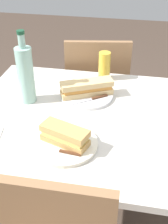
{
  "coord_description": "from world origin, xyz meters",
  "views": [
    {
      "loc": [
        -0.19,
        1.02,
        1.45
      ],
      "look_at": [
        0.0,
        0.0,
        0.75
      ],
      "focal_mm": 47.04,
      "sensor_mm": 36.0,
      "label": 1
    }
  ],
  "objects_px": {
    "water_bottle": "(26,74)",
    "baguette_sandwich_far": "(65,135)",
    "baguette_sandwich_near": "(87,88)",
    "dining_table": "(84,137)",
    "knife_near": "(92,99)",
    "knife_far": "(60,151)",
    "chair_near": "(96,91)",
    "plate_near": "(87,96)",
    "plate_far": "(65,144)",
    "beer_glass": "(104,66)"
  },
  "relations": [
    {
      "from": "dining_table",
      "to": "baguette_sandwich_far",
      "type": "distance_m",
      "value": 0.27
    },
    {
      "from": "dining_table",
      "to": "knife_near",
      "type": "relative_size",
      "value": 6.64
    },
    {
      "from": "plate_near",
      "to": "water_bottle",
      "type": "bearing_deg",
      "value": 17.45
    },
    {
      "from": "knife_far",
      "to": "plate_far",
      "type": "bearing_deg",
      "value": -97.62
    },
    {
      "from": "baguette_sandwich_near",
      "to": "water_bottle",
      "type": "distance_m",
      "value": 0.29
    },
    {
      "from": "water_bottle",
      "to": "baguette_sandwich_far",
      "type": "bearing_deg",
      "value": 130.87
    },
    {
      "from": "baguette_sandwich_near",
      "to": "knife_far",
      "type": "xyz_separation_m",
      "value": [
        0.02,
        0.42,
        -0.03
      ]
    },
    {
      "from": "beer_glass",
      "to": "baguette_sandwich_far",
      "type": "bearing_deg",
      "value": 82.86
    },
    {
      "from": "dining_table",
      "to": "plate_near",
      "type": "xyz_separation_m",
      "value": [
        0.02,
        -0.16,
        0.12
      ]
    },
    {
      "from": "dining_table",
      "to": "baguette_sandwich_far",
      "type": "relative_size",
      "value": 5.24
    },
    {
      "from": "chair_near",
      "to": "knife_near",
      "type": "bearing_deg",
      "value": 95.95
    },
    {
      "from": "plate_near",
      "to": "beer_glass",
      "type": "height_order",
      "value": "beer_glass"
    },
    {
      "from": "water_bottle",
      "to": "plate_near",
      "type": "bearing_deg",
      "value": -162.55
    },
    {
      "from": "dining_table",
      "to": "plate_far",
      "type": "height_order",
      "value": "plate_far"
    },
    {
      "from": "baguette_sandwich_near",
      "to": "water_bottle",
      "type": "height_order",
      "value": "water_bottle"
    },
    {
      "from": "plate_near",
      "to": "chair_near",
      "type": "bearing_deg",
      "value": -87.53
    },
    {
      "from": "plate_near",
      "to": "baguette_sandwich_near",
      "type": "xyz_separation_m",
      "value": [
        -0.0,
        0.0,
        0.04
      ]
    },
    {
      "from": "beer_glass",
      "to": "dining_table",
      "type": "bearing_deg",
      "value": 83.92
    },
    {
      "from": "knife_near",
      "to": "plate_far",
      "type": "bearing_deg",
      "value": 81.36
    },
    {
      "from": "plate_near",
      "to": "knife_far",
      "type": "relative_size",
      "value": 1.37
    },
    {
      "from": "plate_near",
      "to": "knife_near",
      "type": "xyz_separation_m",
      "value": [
        -0.03,
        0.04,
        0.01
      ]
    },
    {
      "from": "plate_near",
      "to": "baguette_sandwich_near",
      "type": "distance_m",
      "value": 0.04
    },
    {
      "from": "chair_near",
      "to": "beer_glass",
      "type": "relative_size",
      "value": 5.95
    },
    {
      "from": "dining_table",
      "to": "chair_near",
      "type": "xyz_separation_m",
      "value": [
        0.04,
        -0.63,
        -0.11
      ]
    },
    {
      "from": "baguette_sandwich_near",
      "to": "beer_glass",
      "type": "distance_m",
      "value": 0.21
    },
    {
      "from": "baguette_sandwich_far",
      "to": "water_bottle",
      "type": "xyz_separation_m",
      "value": [
        0.24,
        -0.28,
        0.09
      ]
    },
    {
      "from": "knife_near",
      "to": "plate_far",
      "type": "height_order",
      "value": "knife_near"
    },
    {
      "from": "chair_near",
      "to": "knife_far",
      "type": "distance_m",
      "value": 0.92
    },
    {
      "from": "plate_far",
      "to": "baguette_sandwich_far",
      "type": "bearing_deg",
      "value": 116.57
    },
    {
      "from": "baguette_sandwich_near",
      "to": "knife_near",
      "type": "height_order",
      "value": "baguette_sandwich_near"
    },
    {
      "from": "baguette_sandwich_near",
      "to": "beer_glass",
      "type": "bearing_deg",
      "value": -105.32
    },
    {
      "from": "plate_near",
      "to": "baguette_sandwich_far",
      "type": "xyz_separation_m",
      "value": [
        0.02,
        0.36,
        0.04
      ]
    },
    {
      "from": "knife_near",
      "to": "baguette_sandwich_far",
      "type": "xyz_separation_m",
      "value": [
        0.05,
        0.32,
        0.03
      ]
    },
    {
      "from": "chair_near",
      "to": "baguette_sandwich_near",
      "type": "xyz_separation_m",
      "value": [
        -0.02,
        0.47,
        0.28
      ]
    },
    {
      "from": "knife_near",
      "to": "plate_near",
      "type": "bearing_deg",
      "value": -52.6
    },
    {
      "from": "baguette_sandwich_near",
      "to": "beer_glass",
      "type": "relative_size",
      "value": 1.7
    },
    {
      "from": "baguette_sandwich_far",
      "to": "knife_far",
      "type": "distance_m",
      "value": 0.06
    },
    {
      "from": "baguette_sandwich_far",
      "to": "plate_near",
      "type": "bearing_deg",
      "value": -92.46
    },
    {
      "from": "chair_near",
      "to": "beer_glass",
      "type": "bearing_deg",
      "value": 105.79
    },
    {
      "from": "dining_table",
      "to": "baguette_sandwich_far",
      "type": "bearing_deg",
      "value": 81.02
    },
    {
      "from": "knife_far",
      "to": "chair_near",
      "type": "bearing_deg",
      "value": -90.17
    },
    {
      "from": "plate_near",
      "to": "water_bottle",
      "type": "distance_m",
      "value": 0.3
    },
    {
      "from": "baguette_sandwich_near",
      "to": "beer_glass",
      "type": "xyz_separation_m",
      "value": [
        -0.06,
        -0.2,
        0.02
      ]
    },
    {
      "from": "knife_far",
      "to": "beer_glass",
      "type": "xyz_separation_m",
      "value": [
        -0.08,
        -0.62,
        0.06
      ]
    },
    {
      "from": "plate_far",
      "to": "beer_glass",
      "type": "height_order",
      "value": "beer_glass"
    },
    {
      "from": "baguette_sandwich_near",
      "to": "knife_far",
      "type": "distance_m",
      "value": 0.42
    },
    {
      "from": "dining_table",
      "to": "water_bottle",
      "type": "height_order",
      "value": "water_bottle"
    },
    {
      "from": "plate_far",
      "to": "water_bottle",
      "type": "height_order",
      "value": "water_bottle"
    },
    {
      "from": "knife_near",
      "to": "water_bottle",
      "type": "distance_m",
      "value": 0.32
    },
    {
      "from": "dining_table",
      "to": "beer_glass",
      "type": "height_order",
      "value": "beer_glass"
    }
  ]
}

